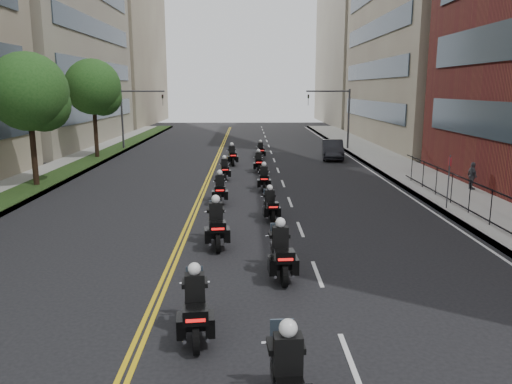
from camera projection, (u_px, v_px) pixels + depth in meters
sidewalk_right at (427, 182)px, 30.34m from camera, size 4.00×90.00×0.15m
sidewalk_left at (30, 183)px, 29.92m from camera, size 4.00×90.00×0.15m
grass_strip at (44, 182)px, 29.91m from camera, size 2.00×90.00×0.04m
building_right_far at (374, 41)px, 79.75m from camera, size 15.00×28.00×26.00m
building_left_far at (101, 41)px, 78.98m from camera, size 16.00×28.00×26.00m
traffic_signal_right at (339, 110)px, 46.20m from camera, size 4.09×0.20×5.60m
traffic_signal_left at (132, 110)px, 45.86m from camera, size 4.09×0.20×5.60m
motorcycle_2 at (195, 309)px, 11.45m from camera, size 0.68×2.38×1.76m
motorcycle_3 at (281, 254)px, 15.12m from camera, size 0.63×2.49×1.84m
motorcycle_4 at (216, 226)px, 18.13m from camera, size 0.73×2.54×1.88m
motorcycle_5 at (270, 206)px, 21.77m from camera, size 0.60×2.10×1.55m
motorcycle_6 at (220, 190)px, 24.98m from camera, size 0.56×2.26×1.67m
motorcycle_7 at (264, 179)px, 28.09m from camera, size 0.50×2.18×1.61m
motorcycle_8 at (225, 170)px, 31.41m from camera, size 0.57×2.08×1.53m
motorcycle_9 at (258, 163)px, 34.29m from camera, size 0.50×2.14×1.58m
motorcycle_10 at (232, 156)px, 37.34m from camera, size 0.69×2.30×1.70m
motorcycle_11 at (261, 151)px, 40.85m from camera, size 0.54×2.08×1.54m
parked_sedan at (333, 149)px, 40.61m from camera, size 2.18×4.84×1.54m
pedestrian_c at (472, 176)px, 27.59m from camera, size 0.44×0.92×1.52m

